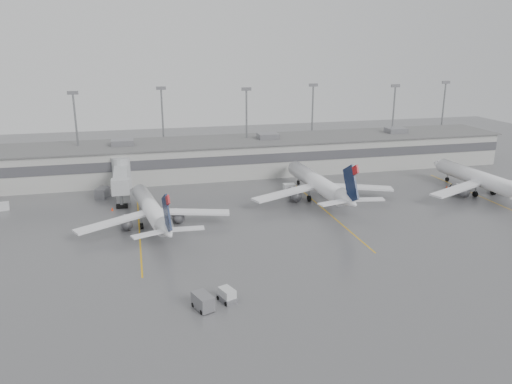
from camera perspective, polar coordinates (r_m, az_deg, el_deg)
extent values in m
plane|color=#555558|center=(69.69, 1.95, -9.67)|extent=(260.00, 260.00, 0.00)
cube|color=#ACADA7|center=(122.29, -5.44, 3.87)|extent=(150.00, 16.00, 8.00)
cube|color=#47474C|center=(114.30, -4.85, 3.50)|extent=(150.00, 0.15, 2.20)
cube|color=#606060|center=(121.46, -5.49, 5.74)|extent=(152.00, 17.00, 0.30)
cube|color=slate|center=(137.63, 15.69, 6.80)|extent=(5.00, 4.00, 1.30)
cylinder|color=gray|center=(122.51, -19.75, 5.86)|extent=(0.44, 0.44, 20.00)
cube|color=slate|center=(121.19, -20.22, 10.59)|extent=(2.40, 0.50, 0.80)
cylinder|color=gray|center=(129.44, -10.57, 7.09)|extent=(0.44, 0.44, 20.00)
cube|color=slate|center=(128.19, -10.81, 11.58)|extent=(2.40, 0.50, 0.80)
cylinder|color=gray|center=(124.85, -1.08, 7.02)|extent=(0.44, 0.44, 20.00)
cube|color=slate|center=(123.55, -1.11, 11.69)|extent=(2.40, 0.50, 0.80)
cylinder|color=gray|center=(137.60, 6.43, 7.82)|extent=(0.44, 0.44, 20.00)
cube|color=slate|center=(136.43, 6.57, 12.05)|extent=(2.40, 0.50, 0.80)
cylinder|color=gray|center=(139.17, 15.33, 7.43)|extent=(0.44, 0.44, 20.00)
cube|color=slate|center=(138.00, 15.66, 11.61)|extent=(2.40, 0.50, 0.80)
cylinder|color=gray|center=(155.93, 20.51, 7.91)|extent=(0.44, 0.44, 20.00)
cube|color=slate|center=(154.89, 20.89, 11.64)|extent=(2.40, 0.50, 0.80)
cylinder|color=#A9ACAF|center=(113.44, -15.11, 2.10)|extent=(4.00, 4.00, 7.00)
cube|color=#A9ACAF|center=(106.95, -15.18, 1.66)|extent=(2.80, 13.00, 2.60)
cube|color=#A9ACAF|center=(99.71, -15.23, 0.58)|extent=(3.40, 2.40, 3.00)
cylinder|color=gray|center=(100.52, -15.11, -1.00)|extent=(0.70, 0.70, 2.80)
cube|color=black|center=(100.83, -15.06, -1.57)|extent=(2.20, 1.20, 0.70)
cube|color=#E7A70D|center=(89.54, -13.21, -3.99)|extent=(0.25, 40.00, 0.01)
cube|color=#E7A70D|center=(96.04, 8.13, -2.28)|extent=(0.25, 40.00, 0.01)
cube|color=#E7A70D|center=(113.50, 24.77, -0.71)|extent=(0.25, 40.00, 0.01)
cylinder|color=white|center=(90.06, -11.94, -1.79)|extent=(6.13, 21.96, 2.97)
cone|color=white|center=(101.64, -13.24, 0.25)|extent=(3.34, 3.18, 2.97)
cone|color=white|center=(77.73, -10.13, -4.36)|extent=(3.66, 5.33, 2.97)
cube|color=white|center=(86.85, -16.06, -3.34)|extent=(12.66, 8.03, 0.35)
cube|color=white|center=(89.14, -7.21, -2.28)|extent=(13.11, 4.67, 0.35)
cube|color=black|center=(76.30, -10.16, -2.48)|extent=(1.11, 5.55, 6.47)
cube|color=#A70C11|center=(74.31, -10.04, -0.91)|extent=(0.59, 2.02, 1.88)
cylinder|color=black|center=(99.20, -12.83, -1.65)|extent=(0.47, 0.93, 0.89)
cylinder|color=black|center=(88.69, -12.93, -3.80)|extent=(0.60, 1.14, 1.09)
cylinder|color=black|center=(89.37, -10.30, -3.48)|extent=(0.60, 1.14, 1.09)
cylinder|color=white|center=(103.98, 6.87, 1.17)|extent=(4.36, 24.67, 3.35)
cone|color=white|center=(116.41, 4.23, 2.92)|extent=(3.47, 3.26, 3.35)
cone|color=white|center=(90.97, 10.51, -0.97)|extent=(3.58, 5.71, 3.35)
cube|color=white|center=(98.67, 3.38, -0.13)|extent=(14.61, 7.77, 0.39)
cube|color=white|center=(104.78, 11.46, 0.57)|extent=(14.75, 6.71, 0.39)
cube|color=black|center=(89.58, 10.78, 0.90)|extent=(0.59, 6.29, 7.30)
cube|color=#A70C11|center=(87.60, 11.30, 2.48)|extent=(0.43, 2.27, 2.12)
cylinder|color=black|center=(113.70, 4.86, 1.09)|extent=(0.43, 1.02, 1.00)
cylinder|color=black|center=(101.90, 6.09, -0.73)|extent=(0.55, 1.25, 1.23)
cylinder|color=black|center=(103.71, 8.49, -0.51)|extent=(0.55, 1.25, 1.23)
cylinder|color=white|center=(116.27, 24.09, 1.45)|extent=(4.66, 24.28, 3.29)
cone|color=white|center=(126.45, 20.12, 3.02)|extent=(3.46, 3.25, 3.29)
cube|color=white|center=(109.37, 22.02, 0.31)|extent=(14.33, 7.83, 0.38)
cylinder|color=black|center=(124.25, 21.01, 1.36)|extent=(0.44, 1.01, 0.99)
cylinder|color=black|center=(113.88, 23.76, -0.22)|extent=(0.56, 1.23, 1.21)
cylinder|color=black|center=(116.90, 25.48, -0.02)|extent=(0.56, 1.23, 1.21)
cube|color=silver|center=(63.43, -3.32, -11.66)|extent=(2.12, 2.60, 1.69)
cube|color=slate|center=(63.68, -3.31, -12.07)|extent=(2.42, 3.02, 0.66)
cylinder|color=black|center=(64.08, -4.34, -11.96)|extent=(0.38, 0.56, 0.53)
cylinder|color=black|center=(64.76, -3.18, -11.61)|extent=(0.38, 0.56, 0.53)
cylinder|color=black|center=(62.67, -3.45, -12.65)|extent=(0.38, 0.56, 0.53)
cylinder|color=black|center=(63.35, -2.26, -12.28)|extent=(0.38, 0.56, 0.53)
cube|color=slate|center=(61.88, -6.09, -12.32)|extent=(2.67, 3.42, 1.83)
cylinder|color=black|center=(62.76, -7.17, -12.67)|extent=(0.43, 0.65, 0.60)
cylinder|color=black|center=(61.72, -4.95, -13.13)|extent=(0.43, 0.65, 0.60)
cube|color=silver|center=(107.63, -26.93, -1.47)|extent=(2.33, 1.73, 1.52)
cube|color=silver|center=(104.23, -14.89, -0.62)|extent=(2.76, 1.93, 1.89)
cube|color=silver|center=(108.15, 3.81, 0.50)|extent=(2.51, 1.70, 1.75)
cube|color=slate|center=(108.34, -17.17, -0.10)|extent=(3.01, 3.83, 2.10)
cone|color=#FF3105|center=(99.79, -16.12, -1.86)|extent=(0.42, 0.42, 0.66)
cone|color=#FF3105|center=(107.46, 4.16, 0.07)|extent=(0.39, 0.39, 0.62)
cone|color=#FF3105|center=(118.26, 20.98, 0.55)|extent=(0.42, 0.42, 0.67)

